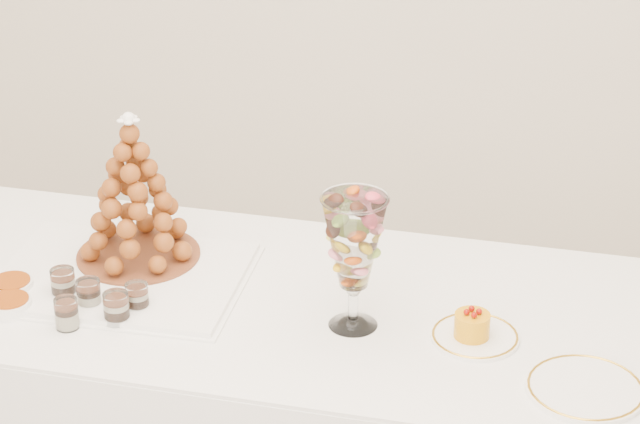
# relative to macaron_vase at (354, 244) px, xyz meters

# --- Properties ---
(lace_tray) EXTENTS (0.57, 0.43, 0.02)m
(lace_tray) POSITION_rel_macaron_vase_xyz_m (-0.58, 0.08, -0.20)
(lace_tray) COLOR white
(lace_tray) RESTS_ON buffet_table
(macaron_vase) EXTENTS (0.14, 0.14, 0.32)m
(macaron_vase) POSITION_rel_macaron_vase_xyz_m (0.00, 0.00, 0.00)
(macaron_vase) COLOR white
(macaron_vase) RESTS_ON buffet_table
(cake_plate) EXTENTS (0.20, 0.20, 0.01)m
(cake_plate) POSITION_rel_macaron_vase_xyz_m (0.27, -0.00, -0.20)
(cake_plate) COLOR white
(cake_plate) RESTS_ON buffet_table
(spare_plate) EXTENTS (0.25, 0.25, 0.01)m
(spare_plate) POSITION_rel_macaron_vase_xyz_m (0.52, -0.15, -0.20)
(spare_plate) COLOR white
(spare_plate) RESTS_ON buffet_table
(verrine_a) EXTENTS (0.07, 0.07, 0.08)m
(verrine_a) POSITION_rel_macaron_vase_xyz_m (-0.68, -0.03, -0.17)
(verrine_a) COLOR white
(verrine_a) RESTS_ON buffet_table
(verrine_b) EXTENTS (0.06, 0.06, 0.07)m
(verrine_b) POSITION_rel_macaron_vase_xyz_m (-0.60, -0.06, -0.17)
(verrine_b) COLOR white
(verrine_b) RESTS_ON buffet_table
(verrine_c) EXTENTS (0.06, 0.06, 0.07)m
(verrine_c) POSITION_rel_macaron_vase_xyz_m (-0.49, -0.05, -0.17)
(verrine_c) COLOR white
(verrine_c) RESTS_ON buffet_table
(verrine_d) EXTENTS (0.07, 0.07, 0.07)m
(verrine_d) POSITION_rel_macaron_vase_xyz_m (-0.62, -0.14, -0.17)
(verrine_d) COLOR white
(verrine_d) RESTS_ON buffet_table
(verrine_e) EXTENTS (0.07, 0.07, 0.08)m
(verrine_e) POSITION_rel_macaron_vase_xyz_m (-0.52, -0.11, -0.17)
(verrine_e) COLOR white
(verrine_e) RESTS_ON buffet_table
(ramekin_back) EXTENTS (0.10, 0.10, 0.03)m
(ramekin_back) POSITION_rel_macaron_vase_xyz_m (-0.81, -0.03, -0.19)
(ramekin_back) COLOR white
(ramekin_back) RESTS_ON buffet_table
(ramekin_front) EXTENTS (0.10, 0.10, 0.03)m
(ramekin_front) POSITION_rel_macaron_vase_xyz_m (-0.78, -0.11, -0.19)
(ramekin_front) COLOR white
(ramekin_front) RESTS_ON buffet_table
(croquembouche) EXTENTS (0.30, 0.30, 0.38)m
(croquembouche) POSITION_rel_macaron_vase_xyz_m (-0.57, 0.17, -0.00)
(croquembouche) COLOR brown
(croquembouche) RESTS_ON lace_tray
(mousse_cake) EXTENTS (0.08, 0.08, 0.07)m
(mousse_cake) POSITION_rel_macaron_vase_xyz_m (0.27, -0.01, -0.17)
(mousse_cake) COLOR orange
(mousse_cake) RESTS_ON cake_plate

